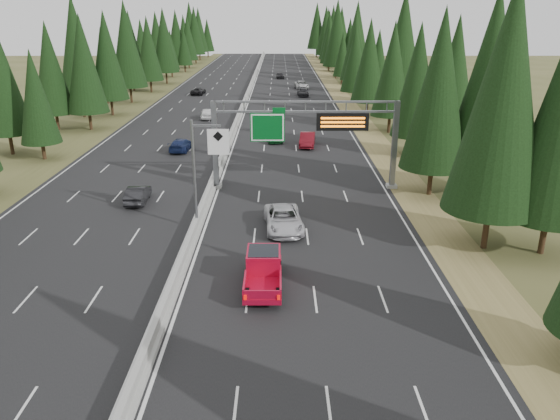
{
  "coord_description": "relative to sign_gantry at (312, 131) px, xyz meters",
  "views": [
    {
      "loc": [
        6.01,
        -12.17,
        14.95
      ],
      "look_at": [
        6.06,
        20.0,
        3.33
      ],
      "focal_mm": 35.0,
      "sensor_mm": 36.0,
      "label": 1
    }
  ],
  "objects": [
    {
      "name": "tree_row_left",
      "position": [
        -30.91,
        35.29,
        4.04
      ],
      "size": [
        11.77,
        243.24,
        18.95
      ],
      "color": "black",
      "rests_on": "ground"
    },
    {
      "name": "road",
      "position": [
        -8.92,
        45.12,
        -5.23
      ],
      "size": [
        32.0,
        260.0,
        0.08
      ],
      "primitive_type": "cube",
      "color": "black",
      "rests_on": "ground"
    },
    {
      "name": "car_onc_white",
      "position": [
        -13.7,
        34.5,
        -4.4
      ],
      "size": [
        2.32,
        4.8,
        1.58
      ],
      "primitive_type": "imported",
      "rotation": [
        0.0,
        0.0,
        3.24
      ],
      "color": "white",
      "rests_on": "road"
    },
    {
      "name": "red_pickup",
      "position": [
        -3.81,
        -18.46,
        -4.15
      ],
      "size": [
        2.06,
        5.78,
        1.88
      ],
      "color": "black",
      "rests_on": "road"
    },
    {
      "name": "car_ahead_green",
      "position": [
        -3.5,
        19.04,
        -4.45
      ],
      "size": [
        2.18,
        4.49,
        1.48
      ],
      "primitive_type": "imported",
      "rotation": [
        0.0,
        0.0,
        0.1
      ],
      "color": "#125022",
      "rests_on": "road"
    },
    {
      "name": "car_onc_near",
      "position": [
        -14.69,
        -3.89,
        -4.49
      ],
      "size": [
        1.57,
        4.28,
        1.4
      ],
      "primitive_type": "imported",
      "rotation": [
        0.0,
        0.0,
        3.16
      ],
      "color": "black",
      "rests_on": "road"
    },
    {
      "name": "shoulder_left",
      "position": [
        -26.72,
        45.12,
        -5.24
      ],
      "size": [
        3.6,
        260.0,
        0.06
      ],
      "primitive_type": "cube",
      "color": "#474A22",
      "rests_on": "ground"
    },
    {
      "name": "sign_gantry",
      "position": [
        0.0,
        0.0,
        0.0
      ],
      "size": [
        16.75,
        0.98,
        7.8
      ],
      "color": "slate",
      "rests_on": "road"
    },
    {
      "name": "car_onc_far",
      "position": [
        -18.62,
        60.54,
        -4.51
      ],
      "size": [
        2.56,
        5.0,
        1.35
      ],
      "primitive_type": "imported",
      "rotation": [
        0.0,
        0.0,
        3.08
      ],
      "color": "black",
      "rests_on": "road"
    },
    {
      "name": "silver_minivan",
      "position": [
        -2.59,
        -10.01,
        -4.4
      ],
      "size": [
        3.11,
        5.88,
        1.58
      ],
      "primitive_type": "imported",
      "rotation": [
        0.0,
        0.0,
        0.09
      ],
      "color": "silver",
      "rests_on": "road"
    },
    {
      "name": "car_ahead_white",
      "position": [
        1.81,
        69.11,
        -4.39
      ],
      "size": [
        3.06,
        5.9,
        1.59
      ],
      "primitive_type": "imported",
      "rotation": [
        0.0,
        0.0,
        0.07
      ],
      "color": "#BCBCBC",
      "rests_on": "road"
    },
    {
      "name": "median_barrier",
      "position": [
        -8.92,
        45.12,
        -4.85
      ],
      "size": [
        0.7,
        260.0,
        0.85
      ],
      "color": "gray",
      "rests_on": "road"
    },
    {
      "name": "car_ahead_far",
      "position": [
        -2.65,
        88.22,
        -4.47
      ],
      "size": [
        1.98,
        4.32,
        1.43
      ],
      "primitive_type": "imported",
      "rotation": [
        0.0,
        0.0,
        0.07
      ],
      "color": "black",
      "rests_on": "road"
    },
    {
      "name": "shoulder_right",
      "position": [
        8.88,
        45.12,
        -5.24
      ],
      "size": [
        3.6,
        260.0,
        0.06
      ],
      "primitive_type": "cube",
      "color": "olive",
      "rests_on": "ground"
    },
    {
      "name": "hov_sign_pole",
      "position": [
        -8.33,
        -9.92,
        -0.54
      ],
      "size": [
        2.8,
        0.5,
        8.0
      ],
      "color": "slate",
      "rests_on": "road"
    },
    {
      "name": "car_ahead_dkred",
      "position": [
        0.45,
        16.44,
        -4.38
      ],
      "size": [
        2.2,
        5.05,
        1.62
      ],
      "primitive_type": "imported",
      "rotation": [
        0.0,
        0.0,
        -0.1
      ],
      "color": "#5F0D16",
      "rests_on": "road"
    },
    {
      "name": "tree_row_right",
      "position": [
        13.09,
        45.53,
        4.03
      ],
      "size": [
        12.06,
        243.07,
        18.71
      ],
      "color": "black",
      "rests_on": "ground"
    },
    {
      "name": "car_ahead_dkgrey",
      "position": [
        1.64,
        58.38,
        -4.47
      ],
      "size": [
        2.15,
        5.02,
        1.44
      ],
      "primitive_type": "imported",
      "rotation": [
        0.0,
        0.0,
        0.03
      ],
      "color": "black",
      "rests_on": "road"
    },
    {
      "name": "car_onc_blue",
      "position": [
        -14.11,
        14.2,
        -4.48
      ],
      "size": [
        2.49,
        5.08,
        1.42
      ],
      "primitive_type": "imported",
      "rotation": [
        0.0,
        0.0,
        3.04
      ],
      "color": "#15214C",
      "rests_on": "road"
    }
  ]
}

